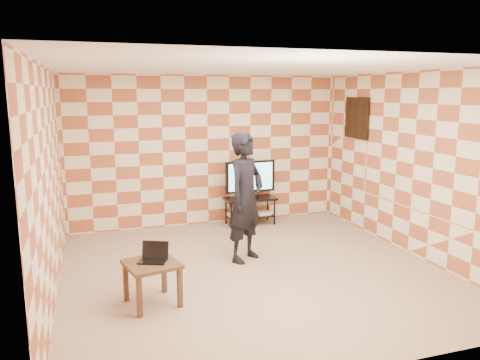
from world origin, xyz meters
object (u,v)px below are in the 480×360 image
(tv_stand, at_px, (250,205))
(side_table, at_px, (152,270))
(person, at_px, (246,198))
(tv, at_px, (250,177))

(tv_stand, xyz_separation_m, side_table, (-2.15, -2.79, 0.05))
(side_table, xyz_separation_m, person, (1.48, 1.06, 0.51))
(tv_stand, distance_m, tv, 0.51)
(side_table, distance_m, person, 1.89)
(tv_stand, bearing_deg, tv, -92.33)
(tv, xyz_separation_m, side_table, (-2.15, -2.78, -0.47))
(tv, distance_m, person, 1.85)
(tv, relative_size, side_table, 1.39)
(tv_stand, height_order, side_table, same)
(tv_stand, bearing_deg, side_table, -127.62)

